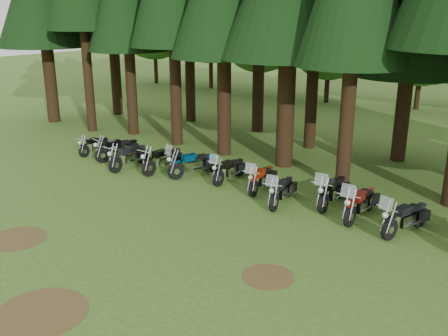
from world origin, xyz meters
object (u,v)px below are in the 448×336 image
(motorcycle_2, at_px, (129,157))
(motorcycle_3, at_px, (163,160))
(motorcycle_4, at_px, (193,164))
(motorcycle_9, at_px, (360,204))
(motorcycle_0, at_px, (95,146))
(motorcycle_1, at_px, (118,149))
(motorcycle_10, at_px, (405,219))
(motorcycle_6, at_px, (261,179))
(motorcycle_5, at_px, (229,170))
(motorcycle_8, at_px, (332,192))
(motorcycle_7, at_px, (281,191))

(motorcycle_2, bearing_deg, motorcycle_3, 15.28)
(motorcycle_4, height_order, motorcycle_9, motorcycle_9)
(motorcycle_0, distance_m, motorcycle_2, 3.07)
(motorcycle_1, relative_size, motorcycle_10, 0.99)
(motorcycle_6, distance_m, motorcycle_10, 5.74)
(motorcycle_0, relative_size, motorcycle_4, 0.83)
(motorcycle_5, relative_size, motorcycle_9, 0.90)
(motorcycle_5, height_order, motorcycle_10, motorcycle_10)
(motorcycle_6, xyz_separation_m, motorcycle_10, (5.70, -0.73, 0.03))
(motorcycle_1, bearing_deg, motorcycle_10, 12.94)
(motorcycle_3, relative_size, motorcycle_9, 0.98)
(motorcycle_3, xyz_separation_m, motorcycle_10, (10.45, -0.34, -0.00))
(motorcycle_1, height_order, motorcycle_9, motorcycle_9)
(motorcycle_3, relative_size, motorcycle_6, 1.08)
(motorcycle_0, relative_size, motorcycle_9, 0.80)
(motorcycle_1, distance_m, motorcycle_6, 7.68)
(motorcycle_1, height_order, motorcycle_2, motorcycle_2)
(motorcycle_1, bearing_deg, motorcycle_8, 17.14)
(motorcycle_1, relative_size, motorcycle_9, 0.93)
(motorcycle_6, bearing_deg, motorcycle_2, -179.23)
(motorcycle_2, relative_size, motorcycle_3, 1.00)
(motorcycle_7, height_order, motorcycle_8, motorcycle_8)
(motorcycle_1, height_order, motorcycle_10, motorcycle_10)
(motorcycle_9, bearing_deg, motorcycle_3, -179.22)
(motorcycle_4, xyz_separation_m, motorcycle_7, (4.60, -0.65, -0.04))
(motorcycle_1, bearing_deg, motorcycle_0, -165.35)
(motorcycle_4, bearing_deg, motorcycle_10, 17.37)
(motorcycle_0, bearing_deg, motorcycle_3, -4.97)
(motorcycle_3, bearing_deg, motorcycle_6, 7.56)
(motorcycle_0, relative_size, motorcycle_2, 0.82)
(motorcycle_1, distance_m, motorcycle_9, 11.79)
(motorcycle_0, height_order, motorcycle_2, motorcycle_2)
(motorcycle_2, height_order, motorcycle_4, motorcycle_4)
(motorcycle_2, height_order, motorcycle_7, motorcycle_7)
(motorcycle_0, height_order, motorcycle_9, motorcycle_9)
(motorcycle_7, height_order, motorcycle_9, motorcycle_9)
(motorcycle_1, height_order, motorcycle_5, motorcycle_5)
(motorcycle_5, distance_m, motorcycle_6, 1.68)
(motorcycle_7, bearing_deg, motorcycle_2, 171.32)
(motorcycle_1, height_order, motorcycle_4, motorcycle_4)
(motorcycle_3, height_order, motorcycle_5, motorcycle_5)
(motorcycle_1, relative_size, motorcycle_4, 0.97)
(motorcycle_3, relative_size, motorcycle_8, 0.99)
(motorcycle_0, bearing_deg, motorcycle_10, -5.02)
(motorcycle_1, height_order, motorcycle_6, motorcycle_6)
(motorcycle_10, bearing_deg, motorcycle_2, -161.38)
(motorcycle_7, distance_m, motorcycle_10, 4.38)
(motorcycle_8, relative_size, motorcycle_10, 1.05)
(motorcycle_4, relative_size, motorcycle_6, 1.07)
(motorcycle_7, relative_size, motorcycle_10, 0.98)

